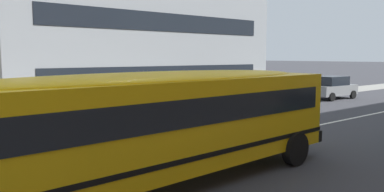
% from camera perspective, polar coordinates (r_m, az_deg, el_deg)
% --- Properties ---
extents(ground_plane, '(400.00, 400.00, 0.00)m').
position_cam_1_polar(ground_plane, '(12.49, 2.63, -8.01)').
color(ground_plane, '#38383D').
extents(sidewalk_far, '(120.00, 3.00, 0.01)m').
position_cam_1_polar(sidewalk_far, '(19.20, -13.53, -3.15)').
color(sidewalk_far, gray).
rests_on(sidewalk_far, ground_plane).
extents(lane_centreline, '(110.00, 0.16, 0.01)m').
position_cam_1_polar(lane_centreline, '(12.49, 2.63, -7.99)').
color(lane_centreline, silver).
rests_on(lane_centreline, ground_plane).
extents(school_bus, '(12.19, 2.94, 2.71)m').
position_cam_1_polar(school_bus, '(8.45, -6.91, -3.74)').
color(school_bus, yellow).
rests_on(school_bus, ground_plane).
extents(parked_car_black_under_tree, '(3.97, 2.02, 1.64)m').
position_cam_1_polar(parked_car_black_under_tree, '(22.09, 9.66, 0.34)').
color(parked_car_black_under_tree, black).
rests_on(parked_car_black_under_tree, ground_plane).
extents(parked_car_grey_by_hydrant, '(3.98, 2.03, 1.64)m').
position_cam_1_polar(parked_car_grey_by_hydrant, '(28.30, 20.86, 1.28)').
color(parked_car_grey_by_hydrant, gray).
rests_on(parked_car_grey_by_hydrant, ground_plane).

